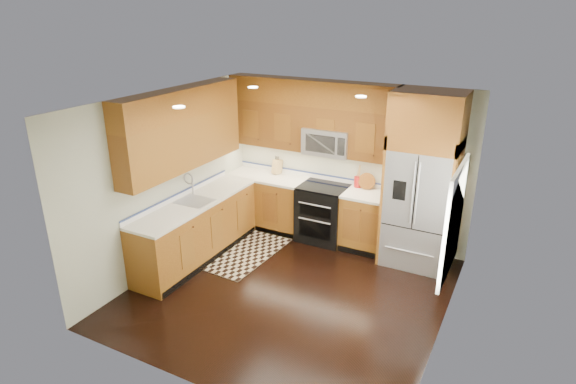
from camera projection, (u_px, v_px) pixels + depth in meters
The scene contains 16 objects.
ground at pixel (289, 291), 6.60m from camera, with size 4.00×4.00×0.00m, color black.
wall_back at pixel (346, 162), 7.79m from camera, with size 4.00×0.02×2.60m, color #B6BAA7.
wall_left at pixel (168, 179), 7.00m from camera, with size 0.02×4.00×2.60m, color #B6BAA7.
wall_right at pixel (451, 236), 5.27m from camera, with size 0.02×4.00×2.60m, color #B6BAA7.
window at pixel (453, 221), 5.41m from camera, with size 0.04×1.10×1.30m.
base_cabinets at pixel (247, 220), 7.72m from camera, with size 2.85×3.00×0.90m.
countertop at pixel (258, 192), 7.58m from camera, with size 2.86×3.01×0.04m.
upper_cabinets at pixel (255, 122), 7.27m from camera, with size 2.85×3.00×1.15m.
range at pixel (323, 213), 7.92m from camera, with size 0.76×0.67×0.95m.
microwave at pixel (328, 141), 7.60m from camera, with size 0.76×0.40×0.42m.
refrigerator at pixel (422, 181), 6.92m from camera, with size 0.98×0.75×2.60m.
sink_faucet at pixel (194, 197), 7.18m from camera, with size 0.54×0.44×0.37m.
rug at pixel (243, 250), 7.70m from camera, with size 0.98×1.63×0.01m, color black.
knife_block at pixel (277, 166), 8.31m from camera, with size 0.13×0.17×0.31m.
utensil_crock at pixel (358, 180), 7.69m from camera, with size 0.16×0.16×0.36m.
cutting_board at pixel (366, 189), 7.64m from camera, with size 0.27×0.27×0.02m, color #8C5C1C.
Camera 1 is at (2.61, -5.03, 3.66)m, focal length 30.00 mm.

